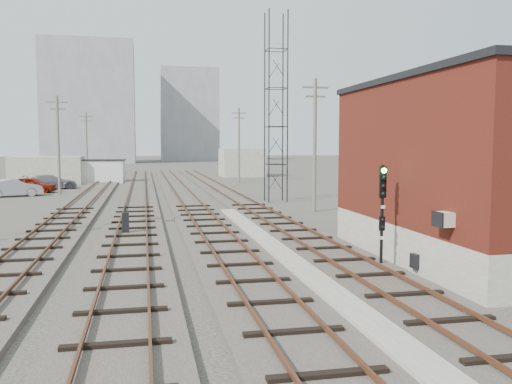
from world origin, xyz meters
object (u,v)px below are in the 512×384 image
object	(u,v)px
switch_stand	(125,223)
car_red	(32,185)
signal_mast	(382,209)
car_grey	(51,182)
site_trailer	(96,171)
car_silver	(14,188)

from	to	relation	value
switch_stand	car_red	bearing A→B (deg)	104.49
signal_mast	car_grey	distance (m)	44.05
site_trailer	car_silver	distance (m)	17.00
signal_mast	site_trailer	xyz separation A→B (m)	(-14.17, 48.57, -0.79)
signal_mast	switch_stand	bearing A→B (deg)	136.08
signal_mast	switch_stand	xyz separation A→B (m)	(-9.51, 9.16, -1.54)
signal_mast	car_grey	bearing A→B (deg)	114.15
signal_mast	switch_stand	distance (m)	13.29
car_silver	car_grey	world-z (taller)	car_silver
switch_stand	site_trailer	xyz separation A→B (m)	(-4.66, 39.41, 0.75)
switch_stand	car_silver	world-z (taller)	same
site_trailer	car_silver	xyz separation A→B (m)	(-5.65, -16.02, -0.65)
site_trailer	car_grey	bearing A→B (deg)	-110.62
site_trailer	car_red	world-z (taller)	site_trailer
car_red	car_silver	distance (m)	3.70
switch_stand	car_silver	distance (m)	25.56
car_red	car_grey	world-z (taller)	car_red
signal_mast	car_silver	size ratio (longest dim) A/B	0.82
car_grey	switch_stand	bearing A→B (deg)	175.05
car_red	car_silver	bearing A→B (deg)	174.27
car_silver	car_grey	distance (m)	7.84
car_grey	site_trailer	bearing A→B (deg)	-44.86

